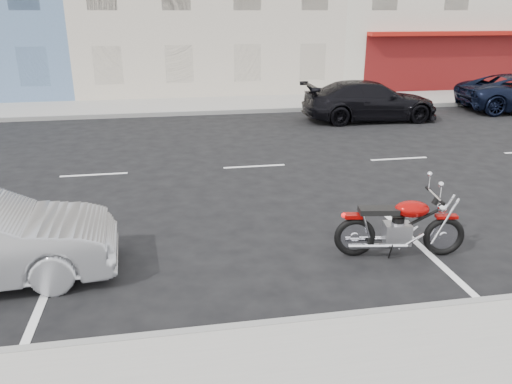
% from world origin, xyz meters
% --- Properties ---
extents(ground, '(120.00, 120.00, 0.00)m').
position_xyz_m(ground, '(0.00, 0.00, 0.00)').
color(ground, black).
rests_on(ground, ground).
extents(sidewalk_far, '(80.00, 3.40, 0.15)m').
position_xyz_m(sidewalk_far, '(-5.00, 8.70, 0.07)').
color(sidewalk_far, gray).
rests_on(sidewalk_far, ground).
extents(curb_near, '(80.00, 0.12, 0.16)m').
position_xyz_m(curb_near, '(-5.00, -7.00, 0.08)').
color(curb_near, gray).
rests_on(curb_near, ground).
extents(curb_far, '(80.00, 0.12, 0.16)m').
position_xyz_m(curb_far, '(-5.00, 7.00, 0.08)').
color(curb_far, gray).
rests_on(curb_far, ground).
extents(motorcycle, '(2.12, 0.75, 1.07)m').
position_xyz_m(motorcycle, '(0.21, -5.43, 0.49)').
color(motorcycle, black).
rests_on(motorcycle, ground).
extents(car_far, '(4.93, 2.08, 1.42)m').
position_xyz_m(car_far, '(3.14, 4.97, 0.71)').
color(car_far, black).
rests_on(car_far, ground).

